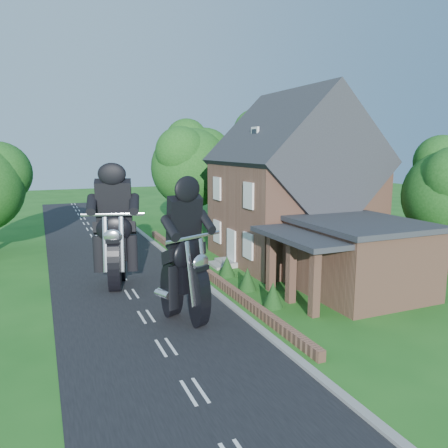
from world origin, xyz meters
name	(u,v)px	position (x,y,z in m)	size (l,w,h in m)	color
ground	(146,317)	(0.00, 0.00, 0.00)	(120.00, 120.00, 0.00)	#1D5A19
road	(146,317)	(0.00, 0.00, 0.01)	(7.00, 80.00, 0.02)	black
kerb	(228,303)	(3.65, 0.00, 0.06)	(0.30, 80.00, 0.12)	gray
garden_wall	(203,270)	(4.30, 5.00, 0.20)	(0.30, 22.00, 0.40)	#94614B
house	(293,188)	(10.49, 6.00, 4.34)	(9.54, 8.64, 10.24)	#94614B
annex	(357,256)	(9.87, -0.80, 1.77)	(7.05, 5.94, 3.44)	#94614B
tree_house_right	(348,170)	(16.65, 8.62, 5.19)	(6.51, 6.00, 8.40)	black
tree_behind_house	(267,154)	(14.18, 16.14, 6.23)	(7.81, 7.20, 10.08)	black
tree_behind_left	(195,161)	(8.16, 17.13, 5.73)	(6.94, 6.40, 9.16)	black
shrub_a	(273,295)	(5.30, -1.00, 0.55)	(0.90, 0.90, 1.10)	#113410
shrub_b	(247,279)	(5.30, 1.50, 0.55)	(0.90, 0.90, 1.10)	#113410
shrub_c	(227,266)	(5.30, 4.00, 0.55)	(0.90, 0.90, 1.10)	#113410
shrub_d	(196,247)	(5.30, 9.00, 0.55)	(0.90, 0.90, 1.10)	#113410
shrub_e	(184,239)	(5.30, 11.50, 0.55)	(0.90, 0.90, 1.10)	#113410
shrub_f	(174,233)	(5.30, 14.00, 0.55)	(0.90, 0.90, 1.10)	#113410
motorcycle_lead	(186,301)	(1.34, -1.08, 0.86)	(0.47, 1.85, 1.72)	black
motorcycle_follow	(117,269)	(-0.42, 4.46, 0.91)	(0.49, 1.96, 1.82)	black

